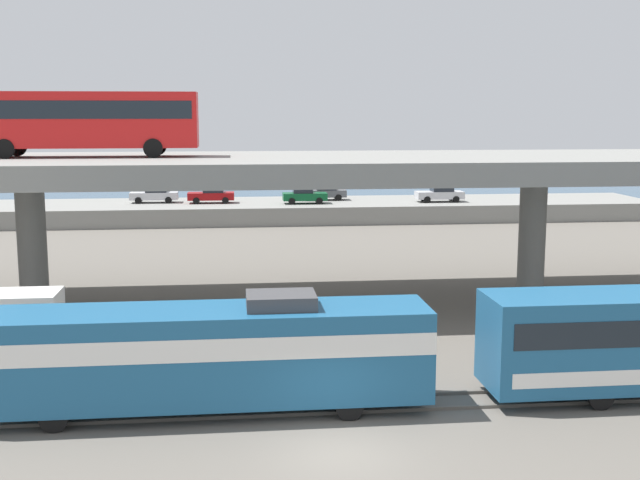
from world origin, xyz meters
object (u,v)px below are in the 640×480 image
object	(u,v)px
transit_bus_on_overpass	(83,118)
parked_car_3	(304,195)
train_locomotive	(182,352)
parked_car_2	(154,195)
parked_car_1	(211,195)
parked_car_4	(440,194)
parked_car_0	(324,192)

from	to	relation	value
transit_bus_on_overpass	parked_car_3	bearing A→B (deg)	65.83
train_locomotive	parked_car_2	distance (m)	52.01
parked_car_1	parked_car_4	bearing A→B (deg)	176.52
parked_car_0	parked_car_2	distance (m)	16.55
transit_bus_on_overpass	parked_car_1	xyz separation A→B (m)	(5.80, 34.01, -7.61)
transit_bus_on_overpass	parked_car_0	bearing A→B (deg)	64.57
train_locomotive	parked_car_0	size ratio (longest dim) A/B	3.84
transit_bus_on_overpass	parked_car_4	size ratio (longest dim) A/B	2.62
train_locomotive	parked_car_2	xyz separation A→B (m)	(-5.56, 51.71, 0.28)
parked_car_3	parked_car_4	world-z (taller)	same
train_locomotive	parked_car_0	bearing A→B (deg)	-101.86
parked_car_2	parked_car_4	xyz separation A→B (m)	(27.54, -2.26, 0.00)
transit_bus_on_overpass	parked_car_2	xyz separation A→B (m)	(0.34, 34.92, -7.61)
parked_car_1	parked_car_2	distance (m)	5.54
parked_car_4	parked_car_0	bearing A→B (deg)	-14.43
train_locomotive	parked_car_4	bearing A→B (deg)	-113.97
parked_car_2	parked_car_1	bearing A→B (deg)	170.48
train_locomotive	parked_car_3	bearing A→B (deg)	-100.03
parked_car_2	parked_car_3	world-z (taller)	same
parked_car_4	train_locomotive	bearing A→B (deg)	66.03
parked_car_0	parked_car_3	world-z (taller)	same
parked_car_0	parked_car_4	size ratio (longest dim) A/B	0.95
parked_car_0	parked_car_3	size ratio (longest dim) A/B	1.04
transit_bus_on_overpass	parked_car_1	world-z (taller)	transit_bus_on_overpass
train_locomotive	parked_car_2	size ratio (longest dim) A/B	3.67
parked_car_0	parked_car_4	bearing A→B (deg)	165.57
parked_car_1	parked_car_4	world-z (taller)	same
train_locomotive	parked_car_1	size ratio (longest dim) A/B	3.78
transit_bus_on_overpass	parked_car_0	size ratio (longest dim) A/B	2.75
train_locomotive	parked_car_3	size ratio (longest dim) A/B	3.99
transit_bus_on_overpass	parked_car_0	world-z (taller)	transit_bus_on_overpass
transit_bus_on_overpass	parked_car_1	size ratio (longest dim) A/B	2.71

